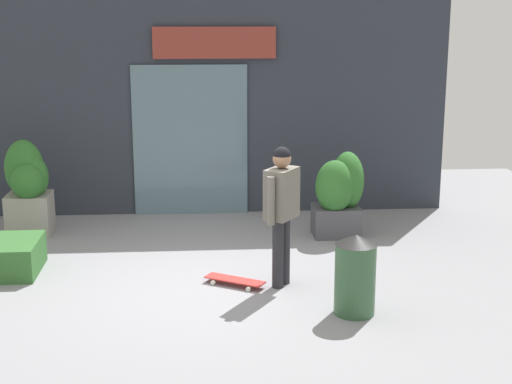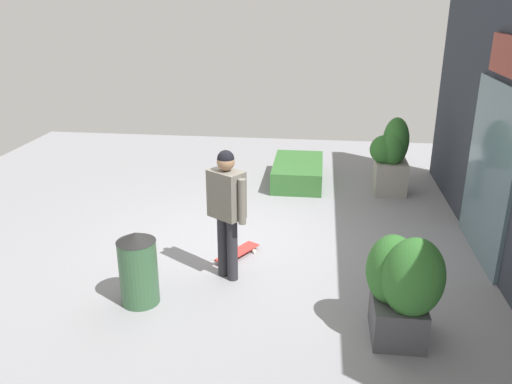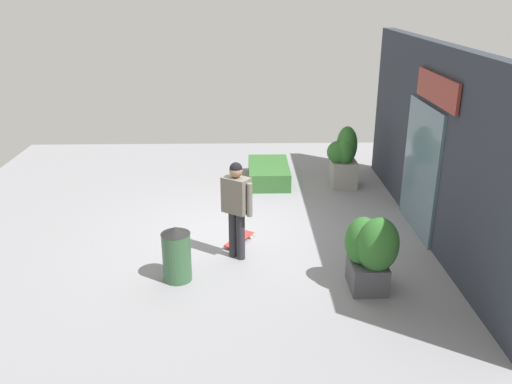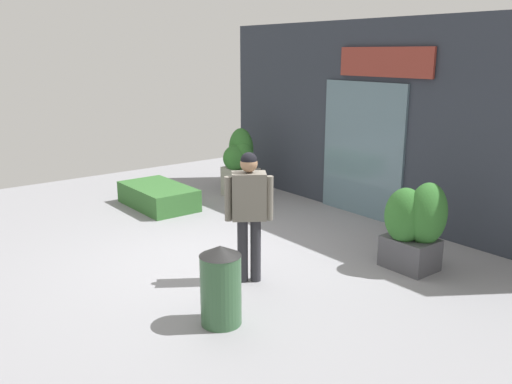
# 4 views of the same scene
# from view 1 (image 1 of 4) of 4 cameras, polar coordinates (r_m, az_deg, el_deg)

# --- Properties ---
(ground_plane) EXTENTS (12.00, 12.00, 0.00)m
(ground_plane) POSITION_cam_1_polar(r_m,az_deg,el_deg) (9.08, -3.62, -6.71)
(ground_plane) COLOR gray
(building_facade) EXTENTS (7.47, 0.31, 3.30)m
(building_facade) POSITION_cam_1_polar(r_m,az_deg,el_deg) (11.84, -3.95, 6.28)
(building_facade) COLOR #2D333D
(building_facade) RESTS_ON ground_plane
(skateboarder) EXTENTS (0.44, 0.50, 1.63)m
(skateboarder) POSITION_cam_1_polar(r_m,az_deg,el_deg) (8.69, 1.91, -0.78)
(skateboarder) COLOR #28282D
(skateboarder) RESTS_ON ground_plane
(skateboard) EXTENTS (0.72, 0.53, 0.08)m
(skateboard) POSITION_cam_1_polar(r_m,az_deg,el_deg) (8.96, -1.58, -6.55)
(skateboard) COLOR red
(skateboard) RESTS_ON ground_plane
(planter_box_left) EXTENTS (0.71, 0.72, 1.18)m
(planter_box_left) POSITION_cam_1_polar(r_m,az_deg,el_deg) (10.77, 6.25, -0.06)
(planter_box_left) COLOR #47474C
(planter_box_left) RESTS_ON ground_plane
(planter_box_right) EXTENTS (0.62, 0.66, 1.34)m
(planter_box_right) POSITION_cam_1_polar(r_m,az_deg,el_deg) (11.23, -16.53, 0.38)
(planter_box_right) COLOR gray
(planter_box_right) RESTS_ON ground_plane
(trash_bin) EXTENTS (0.44, 0.44, 0.87)m
(trash_bin) POSITION_cam_1_polar(r_m,az_deg,el_deg) (8.12, 7.36, -6.06)
(trash_bin) COLOR #335938
(trash_bin) RESTS_ON ground_plane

